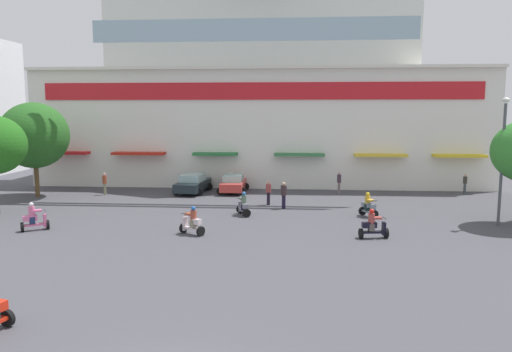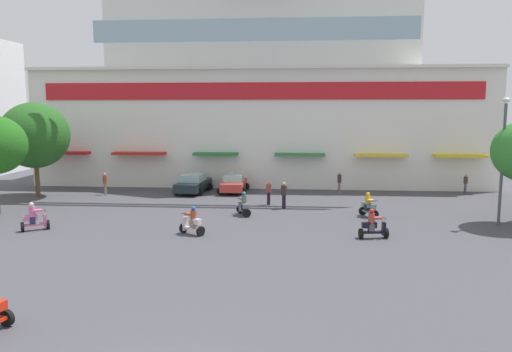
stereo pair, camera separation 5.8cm
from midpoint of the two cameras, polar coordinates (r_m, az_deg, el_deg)
ground_plane at (r=24.56m, az=-2.86°, el=-7.74°), size 128.00×128.00×0.00m
colonial_building at (r=46.65m, az=0.84°, el=10.34°), size 38.55×16.48×19.75m
plaza_tree_2 at (r=40.33m, az=-23.99°, el=4.27°), size 4.99×5.06×7.04m
parked_car_0 at (r=39.41m, az=-7.17°, el=-0.85°), size 2.70×4.57×1.47m
parked_car_1 at (r=39.25m, az=-2.53°, el=-0.85°), size 2.30×3.83×1.46m
scooter_rider_1 at (r=30.77m, az=-1.37°, el=-3.43°), size 1.05×1.54×1.51m
scooter_rider_2 at (r=31.12m, az=12.83°, el=-3.44°), size 1.09×1.41×1.52m
scooter_rider_3 at (r=29.50m, az=-24.02°, el=-4.50°), size 1.46×1.23×1.57m
scooter_rider_4 at (r=26.32m, az=-7.27°, el=-5.31°), size 1.45×1.17×1.53m
scooter_rider_7 at (r=26.05m, az=13.35°, el=-5.62°), size 1.51×0.74×1.53m
pedestrian_0 at (r=34.08m, az=1.51°, el=-1.78°), size 0.52×0.52×1.65m
pedestrian_1 at (r=39.80m, az=-16.88°, el=-0.69°), size 0.40×0.40×1.70m
pedestrian_2 at (r=39.09m, az=9.58°, el=-0.61°), size 0.38×0.38×1.70m
pedestrian_3 at (r=41.68m, az=22.92°, el=-0.70°), size 0.32×0.32×1.58m
pedestrian_4 at (r=32.78m, az=3.27°, el=-2.05°), size 0.47×0.47×1.77m
streetlamp_near at (r=30.75m, az=26.50°, el=2.44°), size 0.40×0.40×7.17m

